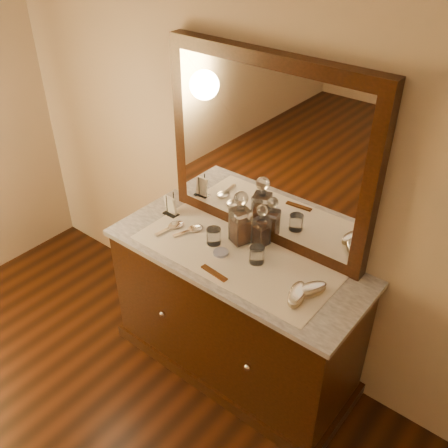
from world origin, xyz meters
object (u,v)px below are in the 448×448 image
at_px(dresser_cabinet, 235,315).
at_px(hand_mirror_inner, 193,229).
at_px(decanter_right, 261,229).
at_px(hand_mirror_outer, 174,226).
at_px(pin_dish, 221,253).
at_px(mirror_frame, 267,153).
at_px(comb, 214,273).
at_px(napkin_rack, 171,206).
at_px(decanter_left, 240,223).
at_px(brush_far, 310,290).
at_px(brush_near, 297,295).

bearing_deg(dresser_cabinet, hand_mirror_inner, 176.36).
height_order(decanter_right, hand_mirror_outer, decanter_right).
bearing_deg(decanter_right, pin_dish, -118.95).
distance_m(dresser_cabinet, hand_mirror_inner, 0.55).
bearing_deg(pin_dish, hand_mirror_inner, 165.35).
distance_m(mirror_frame, comb, 0.66).
distance_m(hand_mirror_outer, hand_mirror_inner, 0.11).
bearing_deg(pin_dish, napkin_rack, 166.60).
bearing_deg(decanter_left, pin_dish, -93.84).
bearing_deg(comb, hand_mirror_inner, 153.06).
bearing_deg(pin_dish, decanter_left, 86.16).
xyz_separation_m(mirror_frame, decanter_right, (0.05, -0.09, -0.40)).
bearing_deg(hand_mirror_outer, pin_dish, -3.52).
bearing_deg(hand_mirror_outer, decanter_right, 20.88).
bearing_deg(decanter_left, hand_mirror_outer, -160.57).
bearing_deg(brush_far, comb, -159.01).
relative_size(brush_near, hand_mirror_outer, 0.97).
height_order(comb, brush_far, brush_far).
bearing_deg(napkin_rack, hand_mirror_outer, -39.95).
xyz_separation_m(decanter_right, hand_mirror_inner, (-0.37, -0.14, -0.09)).
height_order(comb, hand_mirror_outer, hand_mirror_outer).
xyz_separation_m(dresser_cabinet, hand_mirror_outer, (-0.43, -0.02, 0.45)).
bearing_deg(hand_mirror_inner, brush_far, -3.11).
height_order(pin_dish, decanter_left, decanter_left).
bearing_deg(decanter_left, dresser_cabinet, -63.31).
bearing_deg(comb, decanter_right, 89.96).
xyz_separation_m(napkin_rack, hand_mirror_inner, (0.21, -0.04, -0.04)).
distance_m(mirror_frame, brush_far, 0.71).
bearing_deg(hand_mirror_outer, comb, -21.12).
height_order(dresser_cabinet, decanter_left, decanter_left).
relative_size(dresser_cabinet, hand_mirror_inner, 7.29).
height_order(napkin_rack, brush_far, napkin_rack).
bearing_deg(hand_mirror_inner, dresser_cabinet, -3.64).
bearing_deg(mirror_frame, decanter_right, -61.23).
distance_m(dresser_cabinet, hand_mirror_outer, 0.62).
xyz_separation_m(dresser_cabinet, pin_dish, (-0.06, -0.05, 0.45)).
relative_size(napkin_rack, brush_far, 0.73).
distance_m(decanter_left, brush_far, 0.54).
bearing_deg(dresser_cabinet, decanter_left, 116.69).
relative_size(mirror_frame, hand_mirror_outer, 6.05).
distance_m(decanter_right, brush_far, 0.45).
bearing_deg(brush_near, decanter_left, 157.86).
bearing_deg(decanter_right, dresser_cabinet, -107.14).
relative_size(comb, decanter_left, 0.53).
xyz_separation_m(napkin_rack, decanter_right, (0.58, 0.09, 0.04)).
relative_size(dresser_cabinet, decanter_left, 4.51).
bearing_deg(mirror_frame, hand_mirror_outer, -147.73).
distance_m(dresser_cabinet, pin_dish, 0.46).
distance_m(decanter_left, hand_mirror_outer, 0.41).
bearing_deg(brush_far, decanter_left, 165.92).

